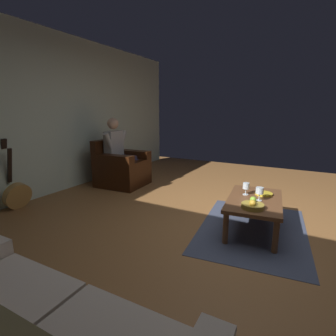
# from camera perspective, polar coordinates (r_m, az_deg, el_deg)

# --- Properties ---
(ground_plane) EXTENTS (7.55, 7.55, 0.00)m
(ground_plane) POSITION_cam_1_polar(r_m,az_deg,el_deg) (3.36, 15.60, -12.41)
(ground_plane) COLOR #8F5E33
(wall_back) EXTENTS (6.69, 0.06, 2.67)m
(wall_back) POSITION_cam_1_polar(r_m,az_deg,el_deg) (4.84, -23.47, 10.89)
(wall_back) COLOR silver
(wall_back) RESTS_ON ground
(rug) EXTENTS (1.83, 1.38, 0.01)m
(rug) POSITION_cam_1_polar(r_m,az_deg,el_deg) (3.33, 18.13, -12.71)
(rug) COLOR #3E455A
(rug) RESTS_ON ground
(armchair) EXTENTS (0.83, 0.87, 0.86)m
(armchair) POSITION_cam_1_polar(r_m,az_deg,el_deg) (4.96, -10.32, -0.11)
(armchair) COLOR black
(armchair) RESTS_ON ground
(person_seated) EXTENTS (0.65, 0.57, 1.26)m
(person_seated) POSITION_cam_1_polar(r_m,az_deg,el_deg) (4.92, -10.85, 3.98)
(person_seated) COLOR #A2A19F
(person_seated) RESTS_ON ground
(coffee_table) EXTENTS (1.07, 0.70, 0.39)m
(coffee_table) POSITION_cam_1_polar(r_m,az_deg,el_deg) (3.21, 18.53, -7.38)
(coffee_table) COLOR brown
(coffee_table) RESTS_ON ground
(guitar) EXTENTS (0.38, 0.28, 1.01)m
(guitar) POSITION_cam_1_polar(r_m,az_deg,el_deg) (4.31, -30.40, -4.88)
(guitar) COLOR #B98844
(guitar) RESTS_ON ground
(wine_glass_near) EXTENTS (0.09, 0.09, 0.16)m
(wine_glass_near) POSITION_cam_1_polar(r_m,az_deg,el_deg) (3.11, 19.58, -4.88)
(wine_glass_near) COLOR silver
(wine_glass_near) RESTS_ON coffee_table
(wine_glass_far) EXTENTS (0.08, 0.08, 0.15)m
(wine_glass_far) POSITION_cam_1_polar(r_m,az_deg,el_deg) (3.28, 16.86, -3.96)
(wine_glass_far) COLOR silver
(wine_glass_far) RESTS_ON coffee_table
(fruit_bowl) EXTENTS (0.23, 0.23, 0.11)m
(fruit_bowl) POSITION_cam_1_polar(r_m,az_deg,el_deg) (2.88, 18.20, -7.79)
(fruit_bowl) COLOR olive
(fruit_bowl) RESTS_ON coffee_table
(decorative_dish) EXTENTS (0.20, 0.20, 0.02)m
(decorative_dish) POSITION_cam_1_polar(r_m,az_deg,el_deg) (3.37, 20.43, -5.36)
(decorative_dish) COLOR gold
(decorative_dish) RESTS_ON coffee_table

